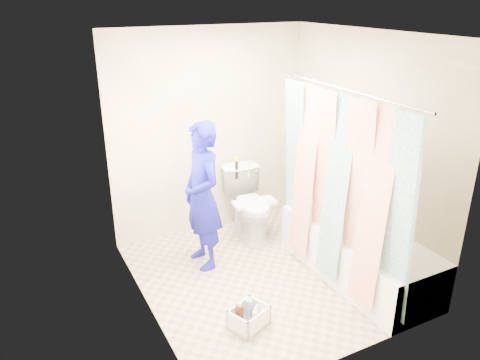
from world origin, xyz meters
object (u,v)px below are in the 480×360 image
toilet (250,204)px  cleaning_caddy (250,318)px  plumber (202,196)px  bathtub (357,253)px

toilet → cleaning_caddy: toilet is taller
plumber → cleaning_caddy: size_ratio=4.09×
toilet → cleaning_caddy: bearing=-112.5°
plumber → cleaning_caddy: 1.33m
bathtub → plumber: size_ratio=1.11×
plumber → cleaning_caddy: plumber is taller
plumber → toilet: bearing=112.3°
cleaning_caddy → bathtub: bearing=-13.3°
cleaning_caddy → toilet: bearing=39.9°
plumber → cleaning_caddy: (-0.06, -1.14, -0.70)m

